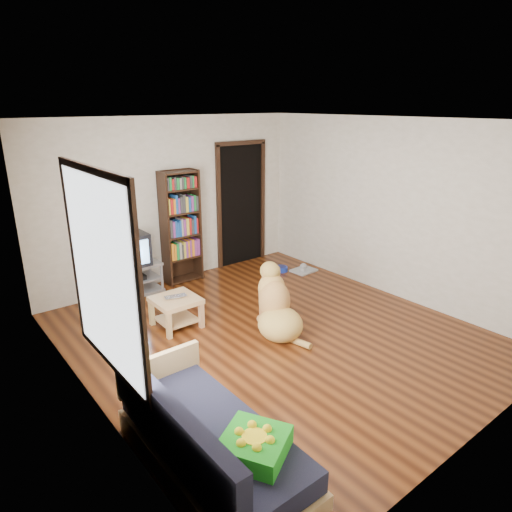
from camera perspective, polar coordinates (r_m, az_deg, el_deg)
ground at (r=5.85m, az=2.23°, el=-9.79°), size 5.00×5.00×0.00m
ceiling at (r=5.14m, az=2.60°, el=16.60°), size 5.00×5.00×0.00m
wall_back at (r=7.36m, az=-10.49°, el=6.75°), size 4.50×0.00×4.50m
wall_front at (r=3.93m, az=27.05°, el=-5.72°), size 4.50×0.00×4.50m
wall_left at (r=4.30m, az=-20.97°, el=-2.83°), size 0.00×5.00×5.00m
wall_right at (r=6.99m, az=16.59°, el=5.64°), size 0.00×5.00×5.00m
green_cushion at (r=3.48m, az=-0.21°, el=-22.56°), size 0.60×0.60×0.15m
laptop at (r=5.94m, az=-9.91°, el=-5.18°), size 0.32×0.25×0.02m
dog_bowl at (r=7.92m, az=3.17°, el=-1.62°), size 0.22×0.22×0.08m
grey_rag at (r=7.95m, az=5.98°, el=-1.81°), size 0.42×0.34×0.03m
window at (r=3.79m, az=-18.70°, el=-2.21°), size 0.03×1.46×1.70m
doorway at (r=8.09m, az=-1.87°, el=6.81°), size 1.03×0.05×2.19m
tv_stand at (r=7.07m, az=-15.45°, el=-2.86°), size 0.90×0.45×0.50m
crt_tv at (r=6.94m, az=-15.85°, el=0.84°), size 0.55×0.52×0.58m
bookshelf at (r=7.32m, az=-9.43°, el=4.33°), size 0.60×0.30×1.80m
sofa at (r=3.86m, az=-6.18°, el=-22.39°), size 0.80×1.80×0.80m
coffee_table at (r=6.02m, az=-9.98°, el=-6.23°), size 0.55×0.55×0.40m
dog at (r=5.79m, az=2.54°, el=-6.49°), size 0.73×1.08×0.89m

